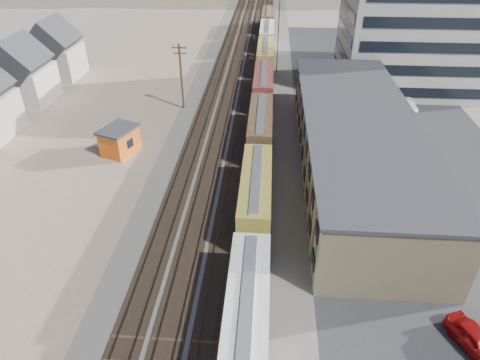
# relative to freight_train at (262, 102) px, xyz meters

# --- Properties ---
(ground) EXTENTS (300.00, 300.00, 0.00)m
(ground) POSITION_rel_freight_train_xyz_m (-3.80, -38.52, -2.79)
(ground) COLOR #6B6356
(ground) RESTS_ON ground
(ballast_bed) EXTENTS (18.00, 200.00, 0.06)m
(ballast_bed) POSITION_rel_freight_train_xyz_m (-3.80, 11.48, -2.76)
(ballast_bed) COLOR #4C4742
(ballast_bed) RESTS_ON ground
(dirt_yard) EXTENTS (24.00, 180.00, 0.03)m
(dirt_yard) POSITION_rel_freight_train_xyz_m (-23.80, 1.48, -2.78)
(dirt_yard) COLOR #756151
(dirt_yard) RESTS_ON ground
(asphalt_lot) EXTENTS (26.00, 120.00, 0.04)m
(asphalt_lot) POSITION_rel_freight_train_xyz_m (18.20, -3.52, -2.77)
(asphalt_lot) COLOR #232326
(asphalt_lot) RESTS_ON ground
(rail_tracks) EXTENTS (11.40, 200.00, 0.24)m
(rail_tracks) POSITION_rel_freight_train_xyz_m (-4.35, 11.48, -2.68)
(rail_tracks) COLOR black
(rail_tracks) RESTS_ON ground
(freight_train) EXTENTS (3.00, 119.74, 4.46)m
(freight_train) POSITION_rel_freight_train_xyz_m (0.00, 0.00, 0.00)
(freight_train) COLOR black
(freight_train) RESTS_ON ground
(warehouse) EXTENTS (12.40, 40.40, 7.25)m
(warehouse) POSITION_rel_freight_train_xyz_m (11.18, -13.52, 0.86)
(warehouse) COLOR tan
(warehouse) RESTS_ON ground
(office_tower) EXTENTS (22.60, 18.60, 18.45)m
(office_tower) POSITION_rel_freight_train_xyz_m (24.15, 16.44, 6.47)
(office_tower) COLOR #9E998E
(office_tower) RESTS_ON ground
(utility_pole_north) EXTENTS (2.20, 0.32, 10.00)m
(utility_pole_north) POSITION_rel_freight_train_xyz_m (-12.30, 3.48, 2.50)
(utility_pole_north) COLOR #382619
(utility_pole_north) RESTS_ON ground
(radio_mast) EXTENTS (1.20, 0.16, 18.00)m
(radio_mast) POSITION_rel_freight_train_xyz_m (2.20, 21.48, 6.33)
(radio_mast) COLOR black
(radio_mast) RESTS_ON ground
(maintenance_shed) EXTENTS (5.10, 5.71, 3.46)m
(maintenance_shed) POSITION_rel_freight_train_xyz_m (-17.72, -11.09, -1.03)
(maintenance_shed) COLOR #CA5413
(maintenance_shed) RESTS_ON ground
(parked_car_red) EXTENTS (3.83, 5.38, 1.70)m
(parked_car_red) POSITION_rel_freight_train_xyz_m (16.39, -37.61, -1.94)
(parked_car_red) COLOR maroon
(parked_car_red) RESTS_ON ground
(parked_car_blue) EXTENTS (6.59, 5.53, 1.68)m
(parked_car_blue) POSITION_rel_freight_train_xyz_m (22.99, 20.79, -1.96)
(parked_car_blue) COLOR navy
(parked_car_blue) RESTS_ON ground
(parked_car_far) EXTENTS (2.22, 4.77, 1.58)m
(parked_car_far) POSITION_rel_freight_train_xyz_m (22.66, 5.78, -2.00)
(parked_car_far) COLOR white
(parked_car_far) RESTS_ON ground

